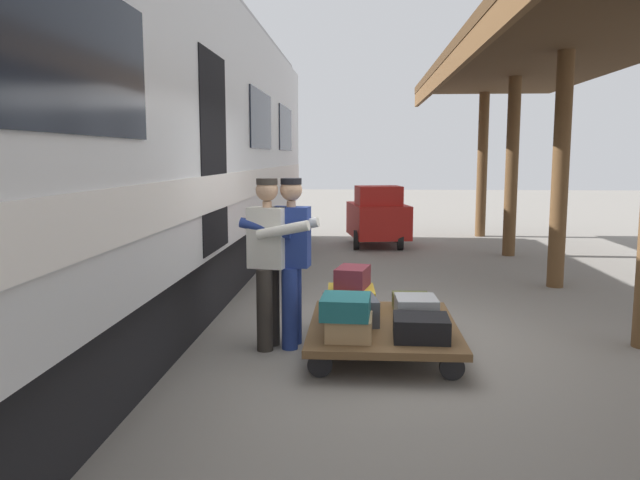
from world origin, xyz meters
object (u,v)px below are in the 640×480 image
suitcase_teal_softside (346,307)px  baggage_tug (378,217)px  suitcase_tan_vintage (349,327)px  suitcase_yellow_case (351,299)px  luggage_cart (383,327)px  suitcase_slate_roller (350,310)px  porter_in_overalls (290,256)px  suitcase_olive_duffel (412,303)px  suitcase_gray_aluminum (416,310)px  suitcase_burgundy_valise (353,277)px  porter_by_door (270,257)px  train_car (71,142)px  suitcase_black_hardshell (421,328)px

suitcase_teal_softside → baggage_tug: baggage_tug is taller
suitcase_tan_vintage → suitcase_yellow_case: suitcase_yellow_case is taller
luggage_cart → suitcase_slate_roller: 0.36m
suitcase_yellow_case → porter_in_overalls: porter_in_overalls is taller
suitcase_olive_duffel → suitcase_yellow_case: bearing=0.0°
suitcase_teal_softside → porter_in_overalls: porter_in_overalls is taller
luggage_cart → porter_in_overalls: porter_in_overalls is taller
suitcase_gray_aluminum → baggage_tug: bearing=-88.6°
luggage_cart → suitcase_olive_duffel: suitcase_olive_duffel is taller
luggage_cart → suitcase_teal_softside: bearing=56.4°
suitcase_slate_roller → baggage_tug: (-0.46, -7.38, 0.21)m
suitcase_yellow_case → suitcase_gray_aluminum: bearing=141.3°
suitcase_gray_aluminum → suitcase_burgundy_valise: bearing=-41.0°
suitcase_yellow_case → suitcase_olive_duffel: bearing=180.0°
suitcase_yellow_case → porter_by_door: size_ratio=0.33×
suitcase_yellow_case → suitcase_olive_duffel: size_ratio=1.06×
luggage_cart → suitcase_gray_aluminum: size_ratio=4.25×
porter_by_door → train_car: bearing=-7.4°
luggage_cart → porter_in_overalls: 1.16m
suitcase_burgundy_valise → baggage_tug: (-0.45, -6.83, -0.01)m
suitcase_burgundy_valise → luggage_cart: bearing=119.3°
suitcase_teal_softside → train_car: bearing=-16.8°
suitcase_black_hardshell → suitcase_gray_aluminum: (0.00, -0.52, 0.03)m
suitcase_olive_duffel → porter_in_overalls: size_ratio=0.31×
porter_in_overalls → suitcase_tan_vintage: bearing=133.0°
porter_in_overalls → porter_by_door: size_ratio=1.00×
suitcase_black_hardshell → suitcase_olive_duffel: (0.00, -1.03, -0.02)m
porter_by_door → suitcase_gray_aluminum: bearing=177.5°
porter_in_overalls → porter_by_door: (0.19, 0.08, 0.00)m
suitcase_olive_duffel → suitcase_teal_softside: bearing=57.2°
suitcase_black_hardshell → porter_in_overalls: 1.51m
suitcase_yellow_case → porter_by_door: 1.06m
porter_in_overalls → baggage_tug: bearing=-98.5°
luggage_cart → suitcase_burgundy_valise: bearing=-60.7°
baggage_tug → suitcase_gray_aluminum: bearing=91.4°
suitcase_slate_roller → porter_in_overalls: (0.61, -0.14, 0.51)m
suitcase_olive_duffel → suitcase_teal_softside: suitcase_teal_softside is taller
suitcase_slate_roller → baggage_tug: 7.39m
suitcase_gray_aluminum → baggage_tug: size_ratio=0.24×
suitcase_teal_softside → suitcase_slate_roller: bearing=-93.5°
suitcase_olive_duffel → suitcase_black_hardshell: bearing=90.0°
train_car → baggage_tug: (-3.36, -7.04, -1.43)m
suitcase_olive_duffel → porter_by_door: size_ratio=0.31×
suitcase_tan_vintage → suitcase_gray_aluminum: 0.82m
suitcase_yellow_case → baggage_tug: baggage_tug is taller
luggage_cart → suitcase_yellow_case: size_ratio=3.29×
suitcase_tan_vintage → suitcase_teal_softside: (0.03, 0.02, 0.19)m
suitcase_slate_roller → suitcase_gray_aluminum: (-0.64, 0.00, 0.01)m
suitcase_tan_vintage → suitcase_gray_aluminum: (-0.64, -0.52, 0.04)m
suitcase_slate_roller → suitcase_teal_softside: size_ratio=1.03×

